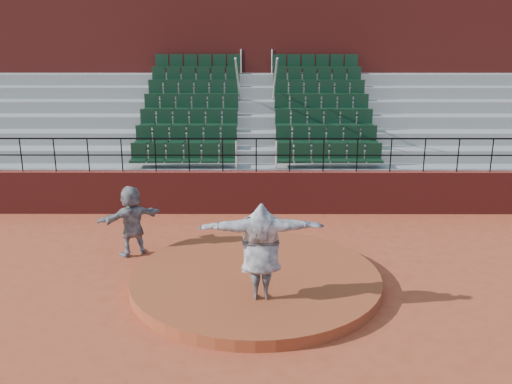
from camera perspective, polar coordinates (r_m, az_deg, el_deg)
ground at (r=12.80m, az=-0.03°, el=-9.23°), size 90.00×90.00×0.00m
pitchers_mound at (r=12.75m, az=-0.03°, el=-8.73°), size 5.50×5.50×0.25m
pitching_rubber at (r=12.83m, az=-0.03°, el=-7.87°), size 0.60×0.15×0.03m
boundary_wall at (r=17.25m, az=0.02°, el=-0.02°), size 24.00×0.30×1.30m
wall_railing at (r=16.90m, az=0.02°, el=4.46°), size 24.04×0.05×1.03m
seating_deck at (r=20.59m, az=0.05°, el=4.99°), size 24.00×5.97×4.63m
press_box_facade at (r=24.21m, az=0.06°, el=11.77°), size 24.00×3.00×7.10m
pitcher at (r=11.31m, az=0.49°, el=-5.92°), size 2.47×0.75×1.99m
fielder at (r=14.41m, az=-12.33°, el=-2.80°), size 1.68×1.32×1.78m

